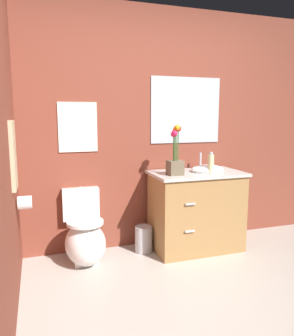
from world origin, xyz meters
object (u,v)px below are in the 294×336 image
trash_bin (144,239)px  wall_poster (78,127)px  soap_bottle (211,163)px  wall_mirror (186,110)px  toilet (85,238)px  toilet_paper_roll (25,203)px  hanging_towel (13,155)px  vanity_cabinet (196,210)px  flower_vase (175,157)px

trash_bin → wall_poster: 1.31m
soap_bottle → trash_bin: size_ratio=0.79×
wall_poster → wall_mirror: 1.17m
toilet → toilet_paper_roll: size_ratio=6.27×
wall_mirror → hanging_towel: (-1.72, -0.65, -0.35)m
hanging_towel → toilet_paper_roll: 0.46m
trash_bin → toilet_paper_roll: (-1.12, -0.25, 0.54)m
vanity_cabinet → soap_bottle: size_ratio=4.67×
wall_poster → flower_vase: bearing=-23.1°
vanity_cabinet → flower_vase: size_ratio=2.05×
wall_poster → hanging_towel: wall_poster is taller
toilet → vanity_cabinet: (1.16, -0.03, 0.18)m
flower_vase → hanging_towel: (-1.44, -0.27, 0.11)m
hanging_towel → toilet_paper_roll: hanging_towel is taller
vanity_cabinet → wall_mirror: bearing=90.6°
vanity_cabinet → trash_bin: (-0.55, 0.08, -0.29)m
toilet → trash_bin: bearing=5.4°
vanity_cabinet → wall_poster: bearing=165.8°
toilet → flower_vase: 1.16m
hanging_towel → toilet_paper_roll: bearing=73.3°
soap_bottle → toilet_paper_roll: (-1.76, -0.06, -0.24)m
vanity_cabinet → wall_poster: (-1.16, 0.29, 0.86)m
vanity_cabinet → toilet: bearing=178.7°
wall_poster → wall_mirror: (1.16, 0.00, 0.17)m
vanity_cabinet → wall_poster: 1.47m
toilet → soap_bottle: soap_bottle is taller
flower_vase → hanging_towel: size_ratio=0.94×
flower_vase → trash_bin: flower_vase is taller
toilet → toilet_paper_roll: (-0.51, -0.20, 0.44)m
hanging_towel → soap_bottle: bearing=7.7°
toilet_paper_roll → toilet: bearing=21.2°
soap_bottle → trash_bin: 1.03m
toilet → vanity_cabinet: vanity_cabinet is taller
toilet → hanging_towel: size_ratio=1.33×
flower_vase → toilet_paper_roll: flower_vase is taller
hanging_towel → wall_mirror: bearing=20.6°
soap_bottle → trash_bin: soap_bottle is taller
toilet_paper_roll → hanging_towel: bearing=-106.7°
toilet → flower_vase: size_ratio=1.42×
flower_vase → trash_bin: bearing=148.7°
toilet → trash_bin: 0.62m
trash_bin → soap_bottle: bearing=-16.4°
flower_vase → soap_bottle: 0.38m
flower_vase → trash_bin: size_ratio=1.79×
trash_bin → toilet: bearing=-174.6°
vanity_cabinet → flower_vase: flower_vase is taller
trash_bin → wall_poster: bearing=161.0°
trash_bin → toilet_paper_roll: bearing=-167.2°
trash_bin → wall_poster: size_ratio=0.56×
toilet_paper_roll → soap_bottle: bearing=2.1°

